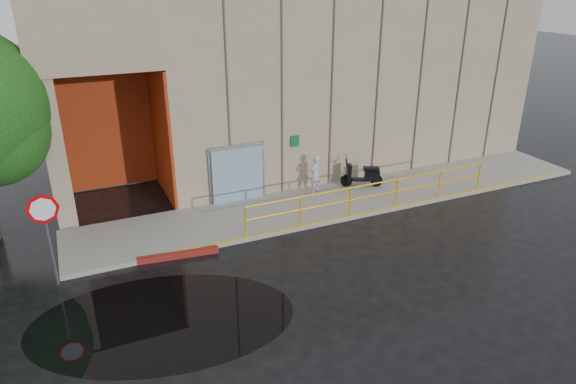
% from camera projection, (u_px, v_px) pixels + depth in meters
% --- Properties ---
extents(ground, '(120.00, 120.00, 0.00)m').
position_uv_depth(ground, '(303.00, 287.00, 13.90)').
color(ground, black).
rests_on(ground, ground).
extents(sidewalk, '(20.00, 3.00, 0.15)m').
position_uv_depth(sidewalk, '(347.00, 199.00, 19.15)').
color(sidewalk, gray).
rests_on(sidewalk, ground).
extents(building, '(20.00, 10.17, 8.00)m').
position_uv_depth(building, '(300.00, 59.00, 23.37)').
color(building, gray).
rests_on(building, ground).
extents(guardrail, '(9.56, 0.06, 1.03)m').
position_uv_depth(guardrail, '(374.00, 196.00, 17.87)').
color(guardrail, '#F3AC0C').
rests_on(guardrail, sidewalk).
extents(person, '(0.65, 0.60, 1.50)m').
position_uv_depth(person, '(315.00, 174.00, 19.20)').
color(person, '#B0B1B6').
rests_on(person, sidewalk).
extents(scooter, '(1.67, 1.15, 1.27)m').
position_uv_depth(scooter, '(363.00, 169.00, 19.79)').
color(scooter, black).
rests_on(scooter, sidewalk).
extents(stop_sign, '(0.81, 0.12, 2.69)m').
position_uv_depth(stop_sign, '(45.00, 221.00, 13.24)').
color(stop_sign, '#5C5B60').
rests_on(stop_sign, ground).
extents(red_curb, '(2.40, 0.47, 0.18)m').
position_uv_depth(red_curb, '(178.00, 255.00, 15.30)').
color(red_curb, maroon).
rests_on(red_curb, ground).
extents(puddle, '(7.23, 5.41, 0.01)m').
position_uv_depth(puddle, '(163.00, 320.00, 12.60)').
color(puddle, black).
rests_on(puddle, ground).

